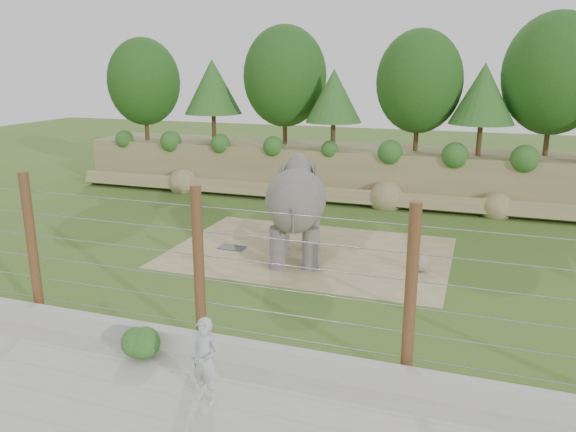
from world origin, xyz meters
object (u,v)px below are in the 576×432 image
(elephant, at_px, (296,213))
(zookeeper, at_px, (205,361))
(stone_ball, at_px, (420,263))
(barrier_fence, at_px, (199,267))

(elephant, xyz_separation_m, zookeeper, (1.02, -8.81, -0.78))
(elephant, bearing_deg, stone_ball, -12.47)
(elephant, xyz_separation_m, stone_ball, (4.30, 0.22, -1.38))
(stone_ball, xyz_separation_m, zookeeper, (-3.28, -9.03, 0.60))
(elephant, bearing_deg, zookeeper, -98.86)
(barrier_fence, distance_m, zookeeper, 2.78)
(barrier_fence, relative_size, zookeeper, 11.11)
(stone_ball, xyz_separation_m, barrier_fence, (-4.55, -6.81, 1.68))
(barrier_fence, bearing_deg, zookeeper, -60.28)
(elephant, height_order, stone_ball, elephant)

